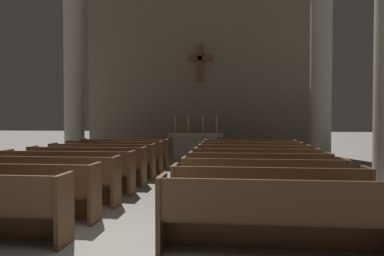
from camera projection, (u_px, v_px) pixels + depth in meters
The scene contains 24 objects.
ground_plane at pixel (113, 247), 5.00m from camera, with size 80.00×80.00×0.00m, color gray.
pew_left_row_2 at pixel (9, 191), 6.28m from camera, with size 2.93×0.50×0.95m.
pew_left_row_3 at pixel (43, 180), 7.39m from camera, with size 2.93×0.50×0.95m.
pew_left_row_4 at pixel (68, 172), 8.49m from camera, with size 2.93×0.50×0.95m.
pew_left_row_5 at pixel (87, 166), 9.60m from camera, with size 2.93×0.50×0.95m.
pew_left_row_6 at pixel (102, 161), 10.71m from camera, with size 2.93×0.50×0.95m.
pew_left_row_7 at pixel (114, 156), 11.82m from camera, with size 2.93×0.50×0.95m.
pew_left_row_8 at pixel (125, 153), 12.92m from camera, with size 2.93×0.50×0.95m.
pew_right_row_1 at pixel (277, 216), 4.72m from camera, with size 2.93×0.50×0.95m.
pew_right_row_2 at pixel (269, 197), 5.83m from camera, with size 2.93×0.50×0.95m.
pew_right_row_3 at pixel (263, 184), 6.94m from camera, with size 2.93×0.50×0.95m.
pew_right_row_4 at pixel (259, 175), 8.04m from camera, with size 2.93×0.50×0.95m.
pew_right_row_5 at pixel (256, 168), 9.15m from camera, with size 2.93×0.50×0.95m.
pew_right_row_6 at pixel (254, 162), 10.26m from camera, with size 2.93×0.50×0.95m.
pew_right_row_7 at pixel (252, 158), 11.37m from camera, with size 2.93×0.50×0.95m.
pew_right_row_8 at pixel (250, 154), 12.48m from camera, with size 2.93×0.50×0.95m.
column_left_second at pixel (74, 76), 15.26m from camera, with size 1.16×1.16×6.75m.
column_right_second at pixel (321, 73), 14.24m from camera, with size 1.16×1.16×6.75m.
altar at pixel (196, 145), 15.82m from camera, with size 2.20×0.90×1.01m.
candlestick_outer_left at pixel (175, 128), 15.90m from camera, with size 0.16×0.16×0.70m.
candlestick_inner_left at pixel (188, 128), 15.84m from camera, with size 0.16×0.16×0.70m.
candlestick_inner_right at pixel (203, 128), 15.77m from camera, with size 0.16×0.16×0.70m.
candlestick_outer_right at pixel (216, 128), 15.71m from camera, with size 0.16×0.16×0.70m.
apse_with_cross at pixel (201, 73), 18.02m from camera, with size 10.72×0.45×7.51m.
Camera 1 is at (1.55, -4.81, 1.69)m, focal length 36.16 mm.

